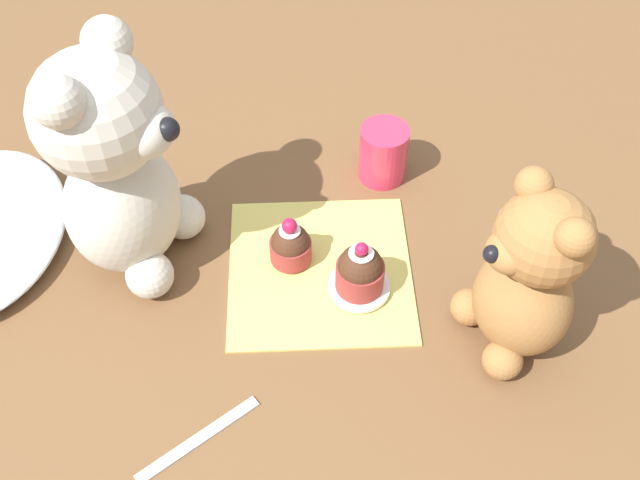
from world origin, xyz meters
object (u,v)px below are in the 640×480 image
Objects in this scene: cupcake_near_cream_bear at (290,245)px; cupcake_near_tan_bear at (360,270)px; teddy_bear_cream at (115,166)px; teddy_bear_tan at (527,278)px; saucer_plate at (359,286)px; juice_glass at (383,153)px; teaspoon at (198,439)px.

cupcake_near_tan_bear is at bearing -121.74° from cupcake_near_cream_bear.
teddy_bear_cream is 1.32× the size of teddy_bear_tan.
teddy_bear_tan is at bearing -112.71° from saucer_plate.
cupcake_near_tan_bear is at bearing -75.96° from saucer_plate.
saucer_plate is at bearing -131.04° from teddy_bear_tan.
saucer_plate is (-0.07, -0.26, -0.13)m from teddy_bear_cream.
cupcake_near_cream_bear is at bearing 139.20° from juice_glass.
teddy_bear_tan reaches higher than saucer_plate.
juice_glass is (0.25, 0.11, -0.07)m from teddy_bear_tan.
teddy_bear_cream is 0.30m from saucer_plate.
teaspoon is at bearing 135.52° from cupcake_near_tan_bear.
cupcake_near_tan_bear is (0.07, 0.16, -0.06)m from teddy_bear_tan.
teddy_bear_cream is 0.44m from teddy_bear_tan.
saucer_plate is at bearing 9.96° from teaspoon.
teddy_bear_cream is 3.84× the size of juice_glass.
juice_glass is (0.12, -0.30, -0.10)m from teddy_bear_cream.
saucer_plate is 0.51× the size of teaspoon.
teddy_bear_cream is 4.07× the size of saucer_plate.
teddy_bear_tan is at bearing -155.70° from juice_glass.
saucer_plate is 0.03m from cupcake_near_tan_bear.
teddy_bear_cream reaches higher than cupcake_near_tan_bear.
juice_glass is 0.42m from teaspoon.
teaspoon is at bearing 135.52° from saucer_plate.
cupcake_near_cream_bear is 0.18m from juice_glass.
juice_glass is at bearing -13.17° from cupcake_near_tan_bear.
saucer_plate is (-0.05, -0.08, -0.02)m from cupcake_near_cream_bear.
teddy_bear_tan reaches higher than juice_glass.
cupcake_near_tan_bear is 0.95× the size of juice_glass.
cupcake_near_cream_bear is 0.91× the size of cupcake_near_tan_bear.
cupcake_near_tan_bear is (-0.07, -0.26, -0.10)m from teddy_bear_cream.
teddy_bear_cream is 4.43× the size of cupcake_near_cream_bear.
teddy_bear_cream is 4.02× the size of cupcake_near_tan_bear.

